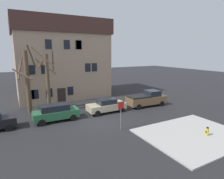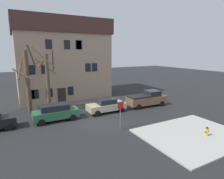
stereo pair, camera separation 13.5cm
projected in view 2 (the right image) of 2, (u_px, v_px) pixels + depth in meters
name	position (u px, v px, depth m)	size (l,w,h in m)	color
ground_plane	(98.00, 122.00, 18.91)	(120.00, 120.00, 0.00)	#262628
sidewalk_slab	(192.00, 135.00, 15.95)	(8.51, 6.72, 0.12)	#B7B5AD
building_main	(62.00, 59.00, 29.32)	(13.72, 8.99, 11.81)	tan
tree_bare_near	(27.00, 80.00, 21.34)	(2.59, 2.55, 7.83)	brown
tree_bare_mid	(48.00, 81.00, 21.21)	(2.45, 2.63, 7.58)	brown
car_green_wagon	(56.00, 112.00, 19.22)	(4.53, 1.97, 1.75)	#2D6B42
car_beige_sedan	(106.00, 105.00, 21.97)	(4.54, 2.08, 1.64)	#C6B793
pickup_truck_brown	(147.00, 99.00, 24.54)	(5.38, 2.44, 2.00)	brown
fire_hydrant	(207.00, 131.00, 15.51)	(0.42, 0.22, 0.78)	gold
street_sign_pole	(120.00, 110.00, 16.79)	(0.76, 0.07, 2.65)	slate
bicycle_leaning	(46.00, 108.00, 22.50)	(1.75, 0.19, 1.03)	black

